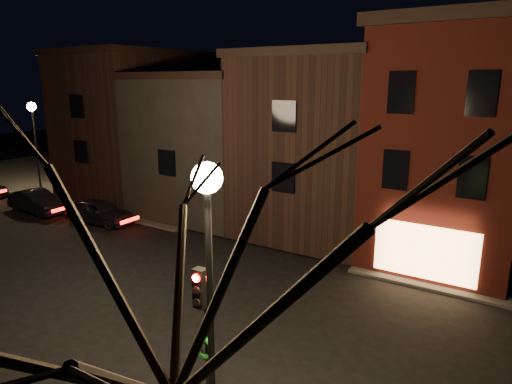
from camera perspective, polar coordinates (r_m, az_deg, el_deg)
ground at (r=18.84m, az=-9.15°, el=-11.79°), size 120.00×120.00×0.00m
sidewalk_far_left at (r=46.00m, az=-11.39°, el=3.48°), size 30.00×30.00×0.12m
corner_building at (r=22.48m, az=23.46°, el=5.81°), size 6.50×8.50×10.50m
row_building_a at (r=25.34m, az=9.06°, el=6.27°), size 7.30×10.30×9.40m
row_building_b at (r=29.03m, az=-4.27°, el=6.34°), size 7.80×10.30×8.40m
row_building_c at (r=33.77m, az=-14.32°, el=8.28°), size 7.30×10.30×9.90m
street_lamp_near at (r=8.91m, az=-5.98°, el=-5.29°), size 0.60×0.60×6.48m
street_lamp_far at (r=35.91m, az=-26.07°, el=7.78°), size 0.60×0.60×6.48m
traffic_signal at (r=10.59m, az=-6.58°, el=-16.16°), size 0.58×0.38×4.05m
bare_tree_right at (r=6.01m, az=-11.27°, el=-5.28°), size 6.40×6.40×8.50m
parked_car_a at (r=27.86m, az=-18.96°, el=-2.31°), size 4.33×2.12×1.42m
parked_car_b at (r=31.63m, az=-25.71°, el=-1.08°), size 4.31×1.56×1.41m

